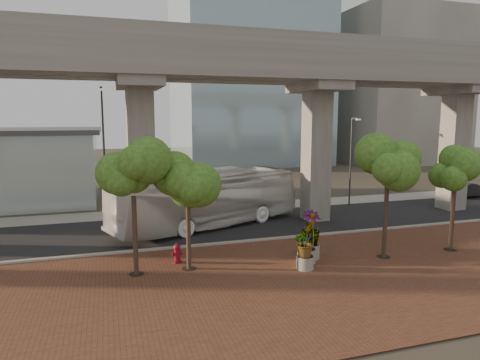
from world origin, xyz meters
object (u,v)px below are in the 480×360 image
object	(u,v)px
planter_front	(305,244)
fire_hydrant	(177,253)
transit_bus	(208,200)
parked_car	(469,190)

from	to	relation	value
planter_front	fire_hydrant	bearing A→B (deg)	154.12
fire_hydrant	transit_bus	bearing A→B (deg)	64.81
planter_front	transit_bus	bearing A→B (deg)	105.18
parked_car	planter_front	world-z (taller)	planter_front
transit_bus	parked_car	xyz separation A→B (m)	(25.14, 3.27, -1.18)
transit_bus	fire_hydrant	distance (m)	7.47
transit_bus	parked_car	world-z (taller)	transit_bus
parked_car	planter_front	size ratio (longest dim) A/B	2.06
parked_car	fire_hydrant	world-z (taller)	parked_car
parked_car	fire_hydrant	distance (m)	29.96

